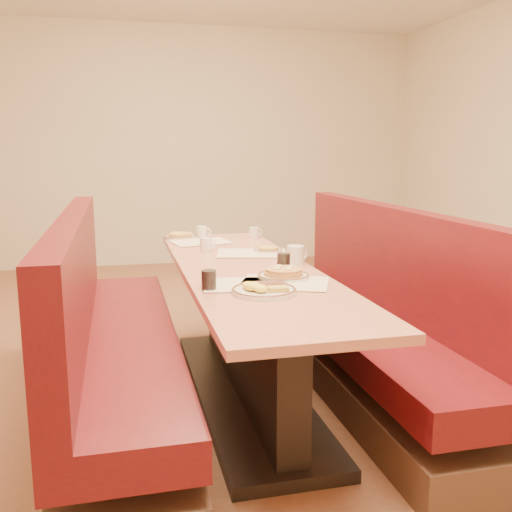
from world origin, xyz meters
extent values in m
plane|color=#9E6647|center=(0.00, 0.00, 0.00)|extent=(8.00, 8.00, 0.00)
cube|color=beige|center=(0.00, 4.00, 1.40)|extent=(6.00, 0.04, 2.80)
cube|color=black|center=(0.00, 0.00, 0.03)|extent=(0.55, 1.88, 0.06)
cube|color=black|center=(0.00, 0.00, 0.35)|extent=(0.15, 1.75, 0.71)
cube|color=#DE7967|center=(0.00, 0.00, 0.73)|extent=(0.70, 2.50, 0.04)
cube|color=#4C3326|center=(-0.68, 0.00, 0.10)|extent=(0.55, 2.50, 0.20)
cube|color=#5E1011|center=(-0.68, 0.00, 0.37)|extent=(0.55, 2.50, 0.16)
cube|color=#5E1011|center=(-0.89, 0.00, 0.75)|extent=(0.12, 2.50, 0.60)
cube|color=#4C3326|center=(0.68, 0.00, 0.10)|extent=(0.55, 2.50, 0.20)
cube|color=#5E1011|center=(0.68, 0.00, 0.37)|extent=(0.55, 2.50, 0.16)
cube|color=#5E1011|center=(0.89, 0.00, 0.75)|extent=(0.12, 2.50, 0.60)
cube|color=beige|center=(-0.10, -0.40, 0.75)|extent=(0.42, 0.34, 0.00)
cube|color=beige|center=(0.09, -0.41, 0.75)|extent=(0.50, 0.44, 0.00)
cube|color=beige|center=(-0.12, 0.88, 0.75)|extent=(0.43, 0.35, 0.00)
cube|color=beige|center=(0.12, 0.39, 0.75)|extent=(0.48, 0.40, 0.00)
cylinder|color=white|center=(0.12, -0.30, 0.76)|extent=(0.26, 0.26, 0.02)
torus|color=brown|center=(0.12, -0.30, 0.77)|extent=(0.26, 0.26, 0.01)
cylinder|color=#C68447|center=(0.12, -0.30, 0.78)|extent=(0.19, 0.19, 0.02)
cylinder|color=#C68447|center=(0.12, -0.30, 0.79)|extent=(0.18, 0.18, 0.01)
cylinder|color=#FFEFA6|center=(0.16, -0.29, 0.80)|extent=(0.03, 0.03, 0.01)
cylinder|color=#FFEFA6|center=(0.10, -0.26, 0.80)|extent=(0.03, 0.03, 0.01)
cylinder|color=#FFEFA6|center=(0.08, -0.31, 0.80)|extent=(0.03, 0.03, 0.01)
cylinder|color=#FFEFA6|center=(0.13, -0.34, 0.80)|extent=(0.03, 0.03, 0.01)
cylinder|color=white|center=(-0.05, -0.57, 0.76)|extent=(0.29, 0.29, 0.02)
torus|color=brown|center=(-0.05, -0.57, 0.77)|extent=(0.29, 0.29, 0.01)
ellipsoid|color=#FFEE41|center=(-0.11, -0.58, 0.79)|extent=(0.07, 0.07, 0.04)
ellipsoid|color=#FFEE41|center=(-0.08, -0.62, 0.79)|extent=(0.06, 0.06, 0.03)
ellipsoid|color=#FFEE41|center=(-0.12, -0.54, 0.78)|extent=(0.06, 0.06, 0.03)
cylinder|color=brown|center=(-0.01, -0.56, 0.78)|extent=(0.10, 0.03, 0.02)
cylinder|color=brown|center=(-0.01, -0.52, 0.78)|extent=(0.10, 0.03, 0.02)
cube|color=gold|center=(0.00, -0.62, 0.78)|extent=(0.09, 0.07, 0.02)
cylinder|color=white|center=(0.23, 0.44, 0.76)|extent=(0.18, 0.18, 0.01)
torus|color=brown|center=(0.23, 0.44, 0.76)|extent=(0.18, 0.18, 0.01)
cylinder|color=gold|center=(0.23, 0.44, 0.77)|extent=(0.13, 0.13, 0.01)
ellipsoid|color=#FFEE41|center=(0.21, 0.45, 0.78)|extent=(0.04, 0.04, 0.02)
cylinder|color=white|center=(-0.24, 1.10, 0.76)|extent=(0.24, 0.24, 0.02)
torus|color=brown|center=(-0.24, 1.10, 0.77)|extent=(0.24, 0.24, 0.01)
cylinder|color=gold|center=(-0.24, 1.10, 0.78)|extent=(0.17, 0.17, 0.02)
ellipsoid|color=#FFEE41|center=(-0.27, 1.12, 0.79)|extent=(0.05, 0.05, 0.02)
cylinder|color=white|center=(0.28, 0.02, 0.80)|extent=(0.10, 0.10, 0.10)
torus|color=white|center=(0.33, 0.04, 0.80)|extent=(0.07, 0.04, 0.07)
cylinder|color=black|center=(0.28, 0.02, 0.85)|extent=(0.08, 0.08, 0.01)
cylinder|color=white|center=(-0.14, 0.54, 0.79)|extent=(0.08, 0.08, 0.08)
torus|color=white|center=(-0.10, 0.55, 0.79)|extent=(0.06, 0.03, 0.06)
cylinder|color=black|center=(-0.14, 0.54, 0.83)|extent=(0.07, 0.07, 0.01)
cylinder|color=white|center=(0.28, 1.00, 0.79)|extent=(0.07, 0.07, 0.08)
torus|color=white|center=(0.32, 1.00, 0.79)|extent=(0.06, 0.02, 0.05)
cylinder|color=black|center=(0.28, 1.00, 0.82)|extent=(0.06, 0.06, 0.01)
cylinder|color=white|center=(-0.08, 1.10, 0.79)|extent=(0.08, 0.08, 0.08)
torus|color=white|center=(-0.04, 1.09, 0.79)|extent=(0.06, 0.02, 0.06)
cylinder|color=black|center=(-0.08, 1.10, 0.83)|extent=(0.07, 0.07, 0.01)
cylinder|color=black|center=(-0.28, -0.45, 0.80)|extent=(0.06, 0.06, 0.09)
cylinder|color=silver|center=(-0.28, -0.45, 0.80)|extent=(0.07, 0.07, 0.09)
cylinder|color=black|center=(0.17, -0.13, 0.80)|extent=(0.06, 0.06, 0.09)
cylinder|color=silver|center=(0.17, -0.13, 0.80)|extent=(0.07, 0.07, 0.09)
camera|label=1|loc=(-0.66, -2.94, 1.38)|focal=40.00mm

